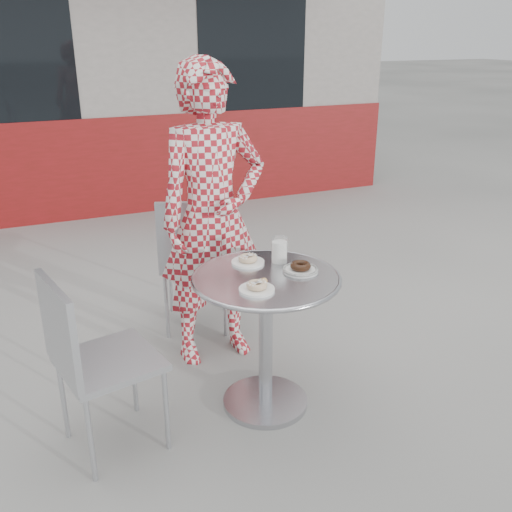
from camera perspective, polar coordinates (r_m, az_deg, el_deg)
name	(u,v)px	position (r m, az deg, el deg)	size (l,w,h in m)	color
ground	(275,404)	(3.03, 1.92, -14.60)	(60.00, 60.00, 0.00)	#9A9892
storefront	(90,57)	(7.84, -16.31, 18.56)	(6.02, 4.55, 3.00)	gray
bistro_table	(266,309)	(2.75, 1.00, -5.36)	(0.71, 0.71, 0.72)	silver
chair_far	(196,286)	(3.67, -5.99, -3.00)	(0.53, 0.54, 0.88)	#B2B4BA
chair_left	(110,396)	(2.71, -14.38, -13.37)	(0.49, 0.49, 0.86)	#B2B4BA
seated_person	(213,217)	(3.13, -4.34, 3.87)	(0.61, 0.40, 1.68)	maroon
plate_far	(248,260)	(2.82, -0.82, -0.41)	(0.16, 0.16, 0.04)	white
plate_near	(257,287)	(2.53, 0.12, -3.10)	(0.16, 0.16, 0.04)	white
plate_checker	(300,269)	(2.73, 4.47, -1.26)	(0.17, 0.17, 0.04)	white
milk_cup	(279,251)	(2.82, 2.36, 0.54)	(0.08, 0.08, 0.13)	white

